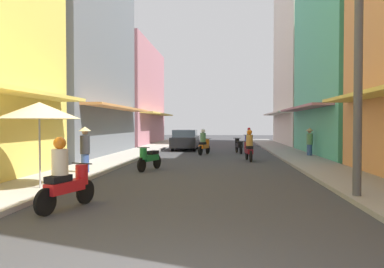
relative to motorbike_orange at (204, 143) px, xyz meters
name	(u,v)px	position (x,y,z in m)	size (l,w,h in m)	color
ground_plane	(210,159)	(0.49, -2.86, -0.70)	(87.75, 87.75, 0.00)	#38383A
sidewalk_left	(123,157)	(-4.25, -2.86, -0.64)	(2.15, 47.89, 0.12)	#ADA89E
sidewalk_right	(302,159)	(5.24, -2.86, -0.64)	(2.15, 47.89, 0.12)	gray
building_left_mid	(62,52)	(-8.32, -1.25, 5.40)	(7.05, 11.04, 12.22)	slate
building_left_far	(122,95)	(-8.32, 11.53, 3.85)	(7.05, 12.56, 9.11)	#B7727F
building_right_mid	(364,63)	(9.30, -0.11, 4.69)	(7.05, 10.57, 10.80)	#4CB28C
building_right_far	(316,44)	(9.31, 11.15, 8.22)	(7.05, 11.07, 17.87)	silver
motorbike_orange	(204,143)	(0.00, 0.00, 0.00)	(0.74, 1.75, 1.58)	black
motorbike_red	(66,177)	(-2.20, -14.83, 0.00)	(0.73, 1.75, 1.58)	black
motorbike_maroon	(249,147)	(2.45, -3.73, 0.00)	(0.55, 1.81, 1.58)	black
motorbike_blue	(248,138)	(3.22, 8.47, 0.00)	(0.63, 1.79, 1.58)	black
motorbike_green	(149,158)	(-1.78, -7.92, -0.20)	(0.74, 1.75, 0.96)	black
motorbike_black	(239,145)	(2.14, 1.25, -0.20)	(0.59, 1.80, 0.96)	black
parked_car	(185,140)	(-1.55, 3.86, 0.04)	(1.79, 4.11, 1.45)	black
pedestrian_midway	(85,148)	(-3.76, -9.63, 0.29)	(0.44, 0.44, 1.76)	#334C8C
pedestrian_crossing	(310,141)	(5.95, -1.46, 0.22)	(0.44, 0.44, 1.64)	#334C8C
vendor_umbrella	(39,111)	(-3.77, -12.90, 1.51)	(2.16, 2.16, 2.44)	#99999E
utility_pole	(358,72)	(4.41, -13.29, 2.40)	(0.20, 1.20, 6.06)	#4C4C4F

